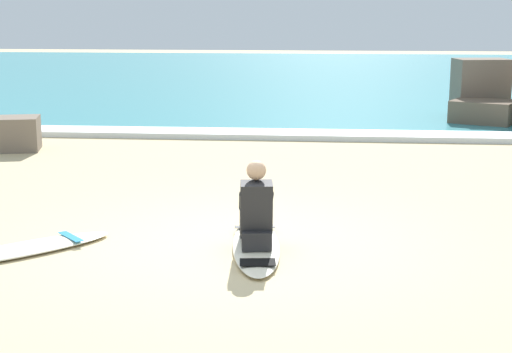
{
  "coord_description": "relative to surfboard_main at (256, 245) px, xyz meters",
  "views": [
    {
      "loc": [
        0.95,
        -8.32,
        2.61
      ],
      "look_at": [
        0.11,
        1.06,
        0.55
      ],
      "focal_mm": 54.57,
      "sensor_mm": 36.0,
      "label": 1
    }
  ],
  "objects": [
    {
      "name": "sea",
      "position": [
        -0.22,
        21.24,
        0.01
      ],
      "size": [
        80.0,
        28.0,
        0.1
      ],
      "primitive_type": "cube",
      "color": "teal",
      "rests_on": "ground"
    },
    {
      "name": "shoreline_rock",
      "position": [
        -4.93,
        5.62,
        0.28
      ],
      "size": [
        0.9,
        0.89,
        0.62
      ],
      "primitive_type": "cube",
      "rotation": [
        0.0,
        0.0,
        1.81
      ],
      "color": "#756656",
      "rests_on": "ground"
    },
    {
      "name": "surfboard_main",
      "position": [
        0.0,
        0.0,
        0.0
      ],
      "size": [
        0.76,
        2.21,
        0.08
      ],
      "color": "#EFE5C6",
      "rests_on": "ground"
    },
    {
      "name": "breaking_foam",
      "position": [
        -0.22,
        7.54,
        0.02
      ],
      "size": [
        80.0,
        0.9,
        0.11
      ],
      "primitive_type": "cube",
      "color": "white",
      "rests_on": "ground"
    },
    {
      "name": "ground_plane",
      "position": [
        -0.22,
        0.14,
        -0.04
      ],
      "size": [
        80.0,
        80.0,
        0.0
      ],
      "primitive_type": "plane",
      "color": "#CCB584"
    },
    {
      "name": "surfer_seated",
      "position": [
        0.01,
        -0.11,
        0.4
      ],
      "size": [
        0.42,
        0.74,
        0.95
      ],
      "color": "#232326",
      "rests_on": "surfboard_main"
    },
    {
      "name": "surfboard_spare_near",
      "position": [
        -2.53,
        -0.37,
        0.0
      ],
      "size": [
        1.86,
        1.79,
        0.08
      ],
      "color": "#EFE5C6",
      "rests_on": "ground"
    }
  ]
}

